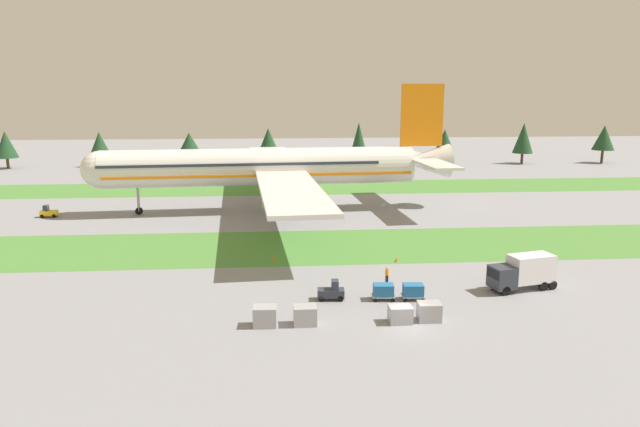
# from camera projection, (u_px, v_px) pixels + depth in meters

# --- Properties ---
(ground_plane) EXTENTS (400.00, 400.00, 0.00)m
(ground_plane) POSITION_uv_depth(u_px,v_px,m) (409.00, 326.00, 50.37)
(ground_plane) COLOR gray
(grass_strip_near) EXTENTS (320.00, 17.26, 0.01)m
(grass_strip_near) POSITION_uv_depth(u_px,v_px,m) (362.00, 245.00, 76.45)
(grass_strip_near) COLOR #4C8438
(grass_strip_near) RESTS_ON ground
(grass_strip_far) EXTENTS (320.00, 17.26, 0.01)m
(grass_strip_far) POSITION_uv_depth(u_px,v_px,m) (329.00, 187.00, 121.80)
(grass_strip_far) COLOR #4C8438
(grass_strip_far) RESTS_ON ground
(airliner) EXTENTS (61.08, 75.11, 21.00)m
(airliner) POSITION_uv_depth(u_px,v_px,m) (272.00, 166.00, 96.78)
(airliner) COLOR silver
(airliner) RESTS_ON ground
(baggage_tug) EXTENTS (2.69, 1.49, 1.97)m
(baggage_tug) POSITION_uv_depth(u_px,v_px,m) (332.00, 292.00, 56.50)
(baggage_tug) COLOR #2D333D
(baggage_tug) RESTS_ON ground
(cargo_dolly_lead) EXTENTS (2.31, 1.66, 1.55)m
(cargo_dolly_lead) POSITION_uv_depth(u_px,v_px,m) (383.00, 291.00, 56.50)
(cargo_dolly_lead) COLOR #A3A3A8
(cargo_dolly_lead) RESTS_ON ground
(cargo_dolly_second) EXTENTS (2.31, 1.66, 1.55)m
(cargo_dolly_second) POSITION_uv_depth(u_px,v_px,m) (413.00, 291.00, 56.50)
(cargo_dolly_second) COLOR #A3A3A8
(cargo_dolly_second) RESTS_ON ground
(catering_truck) EXTENTS (7.30, 3.86, 3.58)m
(catering_truck) POSITION_uv_depth(u_px,v_px,m) (523.00, 271.00, 59.16)
(catering_truck) COLOR #2D333D
(catering_truck) RESTS_ON ground
(pushback_tractor) EXTENTS (2.68, 1.46, 1.97)m
(pushback_tractor) POSITION_uv_depth(u_px,v_px,m) (48.00, 212.00, 93.17)
(pushback_tractor) COLOR yellow
(pushback_tractor) RESTS_ON ground
(ground_crew_marshaller) EXTENTS (0.36, 0.56, 1.74)m
(ground_crew_marshaller) POSITION_uv_depth(u_px,v_px,m) (547.00, 280.00, 59.44)
(ground_crew_marshaller) COLOR black
(ground_crew_marshaller) RESTS_ON ground
(ground_crew_loader) EXTENTS (0.45, 0.39, 1.74)m
(ground_crew_loader) POSITION_uv_depth(u_px,v_px,m) (387.00, 274.00, 61.42)
(ground_crew_loader) COLOR black
(ground_crew_loader) RESTS_ON ground
(uld_container_0) EXTENTS (2.06, 1.68, 1.74)m
(uld_container_0) POSITION_uv_depth(u_px,v_px,m) (265.00, 316.00, 50.23)
(uld_container_0) COLOR #A3A3A8
(uld_container_0) RESTS_ON ground
(uld_container_1) EXTENTS (2.02, 1.62, 1.67)m
(uld_container_1) POSITION_uv_depth(u_px,v_px,m) (305.00, 315.00, 50.52)
(uld_container_1) COLOR #A3A3A8
(uld_container_1) RESTS_ON ground
(uld_container_2) EXTENTS (2.02, 1.63, 1.51)m
(uld_container_2) POSITION_uv_depth(u_px,v_px,m) (400.00, 314.00, 50.99)
(uld_container_2) COLOR #A3A3A8
(uld_container_2) RESTS_ON ground
(uld_container_3) EXTENTS (2.06, 1.68, 1.64)m
(uld_container_3) POSITION_uv_depth(u_px,v_px,m) (429.00, 312.00, 51.41)
(uld_container_3) COLOR #A3A3A8
(uld_container_3) RESTS_ON ground
(taxiway_marker_0) EXTENTS (0.44, 0.44, 0.53)m
(taxiway_marker_0) POSITION_uv_depth(u_px,v_px,m) (397.00, 259.00, 69.14)
(taxiway_marker_0) COLOR orange
(taxiway_marker_0) RESTS_ON ground
(taxiway_marker_1) EXTENTS (0.44, 0.44, 0.55)m
(taxiway_marker_1) POSITION_uv_depth(u_px,v_px,m) (274.00, 258.00, 69.70)
(taxiway_marker_1) COLOR orange
(taxiway_marker_1) RESTS_ON ground
(distant_tree_line) EXTENTS (165.70, 8.28, 11.42)m
(distant_tree_line) POSITION_uv_depth(u_px,v_px,m) (321.00, 141.00, 155.72)
(distant_tree_line) COLOR #4C3823
(distant_tree_line) RESTS_ON ground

